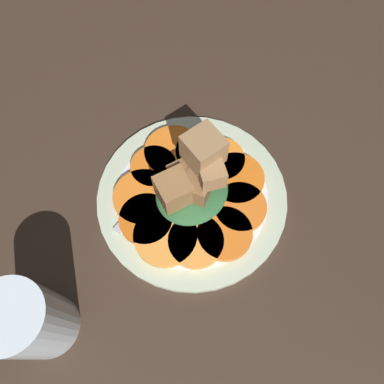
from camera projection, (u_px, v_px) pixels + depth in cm
name	position (u px, v px, depth cm)	size (l,w,h in cm)	color
table_slab	(192.00, 201.00, 55.55)	(120.00, 120.00, 2.00)	#38281E
plate	(192.00, 196.00, 54.16)	(27.34, 27.34, 1.05)	beige
carrot_slice_0	(143.00, 197.00, 52.83)	(8.46, 8.46, 1.19)	orange
carrot_slice_1	(146.00, 219.00, 51.46)	(7.43, 7.43, 1.19)	orange
carrot_slice_2	(166.00, 236.00, 50.51)	(8.70, 8.70, 1.19)	#F9953A
carrot_slice_3	(196.00, 241.00, 50.19)	(7.52, 7.52, 1.19)	#F99539
carrot_slice_4	(225.00, 234.00, 50.62)	(7.55, 7.55, 1.19)	orange
carrot_slice_5	(240.00, 207.00, 52.19)	(7.39, 7.39, 1.19)	orange
carrot_slice_6	(236.00, 179.00, 54.03)	(8.14, 8.14, 1.19)	orange
carrot_slice_7	(220.00, 160.00, 55.31)	(7.24, 7.24, 1.19)	orange
carrot_slice_8	(201.00, 153.00, 55.82)	(7.63, 7.63, 1.19)	orange
carrot_slice_9	(174.00, 152.00, 55.86)	(8.75, 8.75, 1.19)	orange
carrot_slice_10	(154.00, 167.00, 54.80)	(6.77, 6.77, 1.19)	orange
center_pile	(192.00, 182.00, 50.34)	(10.83, 9.74, 11.02)	#2D6033
fork	(161.00, 180.00, 54.39)	(18.77, 3.76, 0.40)	#B2B2B7
water_glass	(30.00, 321.00, 41.69)	(7.81, 7.81, 12.44)	silver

